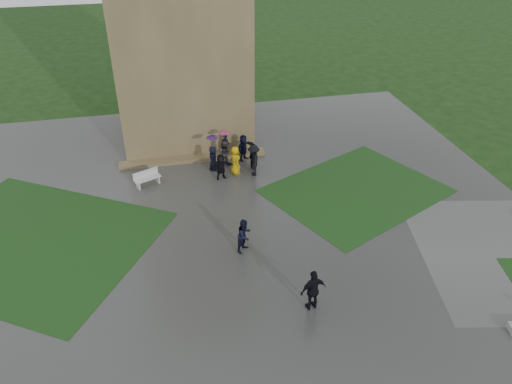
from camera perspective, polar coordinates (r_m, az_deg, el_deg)
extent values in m
plane|color=black|center=(22.52, -4.12, -9.00)|extent=(120.00, 120.00, 0.00)
cube|color=#333331|center=(24.05, -4.88, -5.91)|extent=(34.00, 34.00, 0.02)
cube|color=#153612|center=(26.34, -24.23, -5.25)|extent=(14.10, 13.46, 0.01)
cube|color=#153612|center=(28.43, 11.38, 0.14)|extent=(11.12, 10.15, 0.01)
cube|color=brown|center=(31.20, -7.20, 3.82)|extent=(9.00, 0.80, 0.22)
cube|color=silver|center=(28.82, -12.29, 1.51)|extent=(1.58, 1.03, 0.06)
cube|color=silver|center=(28.74, -13.32, 0.74)|extent=(0.24, 0.40, 0.43)
cube|color=silver|center=(29.14, -11.17, 1.48)|extent=(0.24, 0.40, 0.43)
cube|color=silver|center=(28.88, -12.53, 2.09)|extent=(1.41, 0.66, 0.41)
imported|color=black|center=(29.70, -0.39, 4.13)|extent=(0.58, 0.99, 1.67)
imported|color=black|center=(30.71, -1.44, 5.10)|extent=(1.53, 1.41, 1.66)
imported|color=black|center=(30.97, -3.55, 5.25)|extent=(0.69, 0.68, 1.61)
imported|color=#47464C|center=(30.23, -3.61, 4.49)|extent=(0.87, 0.77, 1.56)
imported|color=black|center=(29.71, -4.91, 3.85)|extent=(0.64, 0.83, 1.52)
imported|color=black|center=(28.75, -4.04, 2.92)|extent=(1.51, 0.74, 1.56)
imported|color=gold|center=(29.21, -2.37, 3.65)|extent=(0.71, 0.93, 1.72)
imported|color=black|center=(28.96, -0.27, 3.63)|extent=(0.85, 1.33, 1.91)
imported|color=pink|center=(29.69, -3.69, 6.59)|extent=(0.64, 0.64, 0.56)
imported|color=#643188|center=(29.14, -5.02, 6.00)|extent=(0.65, 0.65, 0.57)
imported|color=black|center=(23.09, -1.32, -4.97)|extent=(0.92, 0.90, 1.69)
imported|color=black|center=(20.28, 6.56, -11.07)|extent=(1.21, 0.83, 1.89)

